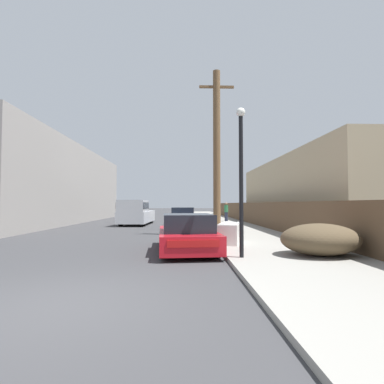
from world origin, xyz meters
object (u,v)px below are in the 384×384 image
object	(u,v)px
pickup_truck	(136,213)
brush_pile	(320,239)
street_lamp	(241,169)
pedestrian	(226,212)
discarded_fridge	(230,233)
car_parked_mid	(183,217)
parked_sports_car_red	(187,234)
utility_pole	(217,150)

from	to	relation	value
pickup_truck	brush_pile	bearing A→B (deg)	120.69
street_lamp	pedestrian	xyz separation A→B (m)	(2.16, 17.77, -1.67)
discarded_fridge	pickup_truck	world-z (taller)	pickup_truck
brush_pile	pedestrian	xyz separation A→B (m)	(-0.22, 17.53, 0.37)
brush_pile	pedestrian	size ratio (longest dim) A/B	1.40
pickup_truck	brush_pile	world-z (taller)	pickup_truck
car_parked_mid	pedestrian	size ratio (longest dim) A/B	2.63
parked_sports_car_red	street_lamp	xyz separation A→B (m)	(1.52, -1.88, 2.05)
car_parked_mid	pickup_truck	bearing A→B (deg)	162.08
street_lamp	brush_pile	distance (m)	3.14
street_lamp	brush_pile	xyz separation A→B (m)	(2.37, 0.25, -2.04)
pickup_truck	street_lamp	distance (m)	15.73
street_lamp	utility_pole	bearing A→B (deg)	89.33
discarded_fridge	parked_sports_car_red	distance (m)	2.08
parked_sports_car_red	car_parked_mid	bearing A→B (deg)	86.50
car_parked_mid	street_lamp	size ratio (longest dim) A/B	1.01
street_lamp	brush_pile	bearing A→B (deg)	5.93
brush_pile	discarded_fridge	bearing A→B (deg)	127.76
car_parked_mid	pedestrian	distance (m)	5.86
pedestrian	parked_sports_car_red	bearing A→B (deg)	-103.03
pickup_truck	car_parked_mid	bearing A→B (deg)	161.66
parked_sports_car_red	pedestrian	bearing A→B (deg)	73.00
parked_sports_car_red	discarded_fridge	bearing A→B (deg)	32.25
pickup_truck	pedestrian	distance (m)	8.06
discarded_fridge	pickup_truck	xyz separation A→B (m)	(-5.46, 11.61, 0.44)
pickup_truck	brush_pile	size ratio (longest dim) A/B	2.43
parked_sports_car_red	pedestrian	size ratio (longest dim) A/B	2.74
car_parked_mid	brush_pile	world-z (taller)	car_parked_mid
street_lamp	discarded_fridge	bearing A→B (deg)	87.09
parked_sports_car_red	pickup_truck	distance (m)	13.38
pickup_truck	pedestrian	size ratio (longest dim) A/B	3.39
discarded_fridge	street_lamp	bearing A→B (deg)	-77.13
utility_pole	parked_sports_car_red	bearing A→B (deg)	-108.12
utility_pole	street_lamp	xyz separation A→B (m)	(-0.08, -6.76, -1.77)
discarded_fridge	utility_pole	world-z (taller)	utility_pole
discarded_fridge	street_lamp	size ratio (longest dim) A/B	0.45
parked_sports_car_red	street_lamp	bearing A→B (deg)	-55.04
pickup_truck	pedestrian	world-z (taller)	pickup_truck
discarded_fridge	utility_pole	size ratio (longest dim) A/B	0.23
discarded_fridge	pickup_truck	distance (m)	12.83
utility_pole	brush_pile	distance (m)	7.89
brush_pile	pickup_truck	bearing A→B (deg)	117.93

